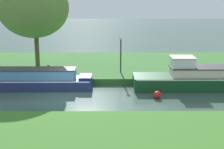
% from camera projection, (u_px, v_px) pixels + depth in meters
% --- Properties ---
extents(ground_plane, '(120.00, 120.00, 0.00)m').
position_uv_depth(ground_plane, '(72.00, 94.00, 19.56)').
color(ground_plane, '#385046').
extents(riverbank_far, '(72.00, 10.00, 0.40)m').
position_uv_depth(riverbank_far, '(82.00, 66.00, 26.31)').
color(riverbank_far, '#32672B').
rests_on(riverbank_far, ground_plane).
extents(navy_barge, '(10.15, 1.59, 1.85)m').
position_uv_depth(navy_barge, '(12.00, 79.00, 20.56)').
color(navy_barge, navy).
rests_on(navy_barge, ground_plane).
extents(forest_narrowboat, '(10.00, 1.96, 2.02)m').
position_uv_depth(forest_narrowboat, '(214.00, 78.00, 20.62)').
color(forest_narrowboat, '#154521').
rests_on(forest_narrowboat, ground_plane).
extents(willow_tree_centre, '(5.04, 4.17, 6.54)m').
position_uv_depth(willow_tree_centre, '(33.00, 8.00, 23.33)').
color(willow_tree_centre, brown).
rests_on(willow_tree_centre, riverbank_far).
extents(lamp_post, '(0.24, 0.24, 2.54)m').
position_uv_depth(lamp_post, '(121.00, 49.00, 22.94)').
color(lamp_post, '#333338').
rests_on(lamp_post, riverbank_far).
extents(mooring_post_near, '(0.17, 0.17, 0.79)m').
position_uv_depth(mooring_post_near, '(49.00, 71.00, 21.87)').
color(mooring_post_near, '#4E342A').
rests_on(mooring_post_near, riverbank_far).
extents(channel_buoy, '(0.42, 0.42, 0.42)m').
position_uv_depth(channel_buoy, '(157.00, 95.00, 18.73)').
color(channel_buoy, red).
rests_on(channel_buoy, ground_plane).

